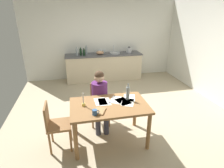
{
  "coord_description": "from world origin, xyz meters",
  "views": [
    {
      "loc": [
        -1.0,
        -3.8,
        2.32
      ],
      "look_at": [
        -0.26,
        -0.31,
        0.85
      ],
      "focal_mm": 29.6,
      "sensor_mm": 36.0,
      "label": 1
    }
  ],
  "objects_px": {
    "dining_table": "(109,110)",
    "person_seated": "(100,96)",
    "wine_glass_back_left": "(99,50)",
    "chair_side_empty": "(55,124)",
    "wine_glass_near_sink": "(104,50)",
    "bottle_wine_red": "(84,52)",
    "wine_glass_by_kettle": "(101,50)",
    "bottle_vinegar": "(81,52)",
    "coffee_mug": "(95,112)",
    "bottle_oil": "(77,52)",
    "mixing_bowl": "(100,53)",
    "wine_bottle_on_table": "(128,93)",
    "sink_unit": "(115,53)",
    "stovetop_kettle": "(129,50)",
    "book_magazine": "(100,111)",
    "chair_at_table": "(100,102)",
    "bottle_sauce": "(86,50)",
    "candlestick": "(83,102)"
  },
  "relations": [
    {
      "from": "dining_table",
      "to": "person_seated",
      "type": "bearing_deg",
      "value": 99.34
    },
    {
      "from": "dining_table",
      "to": "wine_glass_back_left",
      "type": "bearing_deg",
      "value": 84.52
    },
    {
      "from": "chair_side_empty",
      "to": "wine_glass_near_sink",
      "type": "xyz_separation_m",
      "value": [
        1.44,
        3.39,
        0.52
      ]
    },
    {
      "from": "bottle_wine_red",
      "to": "wine_glass_by_kettle",
      "type": "relative_size",
      "value": 1.58
    },
    {
      "from": "bottle_vinegar",
      "to": "coffee_mug",
      "type": "bearing_deg",
      "value": -89.71
    },
    {
      "from": "coffee_mug",
      "to": "bottle_wine_red",
      "type": "height_order",
      "value": "bottle_wine_red"
    },
    {
      "from": "bottle_oil",
      "to": "mixing_bowl",
      "type": "distance_m",
      "value": 0.76
    },
    {
      "from": "wine_glass_back_left",
      "to": "mixing_bowl",
      "type": "bearing_deg",
      "value": -88.14
    },
    {
      "from": "wine_bottle_on_table",
      "to": "wine_glass_back_left",
      "type": "height_order",
      "value": "wine_bottle_on_table"
    },
    {
      "from": "bottle_oil",
      "to": "wine_bottle_on_table",
      "type": "bearing_deg",
      "value": -75.36
    },
    {
      "from": "sink_unit",
      "to": "bottle_wine_red",
      "type": "bearing_deg",
      "value": -174.7
    },
    {
      "from": "dining_table",
      "to": "stovetop_kettle",
      "type": "bearing_deg",
      "value": 67.58
    },
    {
      "from": "wine_bottle_on_table",
      "to": "wine_glass_back_left",
      "type": "distance_m",
      "value": 3.28
    },
    {
      "from": "coffee_mug",
      "to": "book_magazine",
      "type": "height_order",
      "value": "coffee_mug"
    },
    {
      "from": "bottle_vinegar",
      "to": "bottle_wine_red",
      "type": "xyz_separation_m",
      "value": [
        0.1,
        -0.05,
        -0.0
      ]
    },
    {
      "from": "wine_glass_back_left",
      "to": "person_seated",
      "type": "bearing_deg",
      "value": -98.12
    },
    {
      "from": "chair_at_table",
      "to": "book_magazine",
      "type": "relative_size",
      "value": 3.76
    },
    {
      "from": "wine_bottle_on_table",
      "to": "wine_glass_near_sink",
      "type": "distance_m",
      "value": 3.28
    },
    {
      "from": "chair_at_table",
      "to": "wine_glass_by_kettle",
      "type": "relative_size",
      "value": 5.58
    },
    {
      "from": "dining_table",
      "to": "chair_side_empty",
      "type": "distance_m",
      "value": 0.95
    },
    {
      "from": "coffee_mug",
      "to": "bottle_oil",
      "type": "relative_size",
      "value": 0.41
    },
    {
      "from": "coffee_mug",
      "to": "person_seated",
      "type": "bearing_deg",
      "value": 75.87
    },
    {
      "from": "bottle_oil",
      "to": "bottle_wine_red",
      "type": "relative_size",
      "value": 1.16
    },
    {
      "from": "wine_bottle_on_table",
      "to": "chair_side_empty",
      "type": "bearing_deg",
      "value": -175.07
    },
    {
      "from": "bottle_vinegar",
      "to": "wine_glass_by_kettle",
      "type": "relative_size",
      "value": 1.63
    },
    {
      "from": "bottle_sauce",
      "to": "candlestick",
      "type": "bearing_deg",
      "value": -95.77
    },
    {
      "from": "candlestick",
      "to": "bottle_vinegar",
      "type": "height_order",
      "value": "bottle_vinegar"
    },
    {
      "from": "dining_table",
      "to": "bottle_vinegar",
      "type": "height_order",
      "value": "bottle_vinegar"
    },
    {
      "from": "wine_bottle_on_table",
      "to": "mixing_bowl",
      "type": "bearing_deg",
      "value": 90.74
    },
    {
      "from": "candlestick",
      "to": "book_magazine",
      "type": "xyz_separation_m",
      "value": [
        0.24,
        -0.24,
        -0.06
      ]
    },
    {
      "from": "chair_side_empty",
      "to": "candlestick",
      "type": "distance_m",
      "value": 0.6
    },
    {
      "from": "bottle_oil",
      "to": "bottle_sauce",
      "type": "xyz_separation_m",
      "value": [
        0.31,
        0.15,
        0.01
      ]
    },
    {
      "from": "wine_glass_by_kettle",
      "to": "book_magazine",
      "type": "bearing_deg",
      "value": -99.37
    },
    {
      "from": "wine_glass_by_kettle",
      "to": "sink_unit",
      "type": "bearing_deg",
      "value": -18.3
    },
    {
      "from": "coffee_mug",
      "to": "sink_unit",
      "type": "xyz_separation_m",
      "value": [
        1.12,
        3.52,
        0.12
      ]
    },
    {
      "from": "bottle_vinegar",
      "to": "mixing_bowl",
      "type": "xyz_separation_m",
      "value": [
        0.63,
        0.0,
        -0.05
      ]
    },
    {
      "from": "bottle_vinegar",
      "to": "wine_glass_by_kettle",
      "type": "xyz_separation_m",
      "value": [
        0.7,
        0.19,
        0.0
      ]
    },
    {
      "from": "sink_unit",
      "to": "bottle_vinegar",
      "type": "bearing_deg",
      "value": -177.77
    },
    {
      "from": "candlestick",
      "to": "wine_glass_near_sink",
      "type": "xyz_separation_m",
      "value": [
        0.95,
        3.35,
        0.18
      ]
    },
    {
      "from": "dining_table",
      "to": "coffee_mug",
      "type": "bearing_deg",
      "value": -135.94
    },
    {
      "from": "person_seated",
      "to": "bottle_wine_red",
      "type": "distance_m",
      "value": 2.66
    },
    {
      "from": "person_seated",
      "to": "stovetop_kettle",
      "type": "bearing_deg",
      "value": 62.43
    },
    {
      "from": "wine_glass_near_sink",
      "to": "wine_glass_by_kettle",
      "type": "bearing_deg",
      "value": 180.0
    },
    {
      "from": "wine_bottle_on_table",
      "to": "wine_glass_back_left",
      "type": "relative_size",
      "value": 2.04
    },
    {
      "from": "coffee_mug",
      "to": "wine_glass_back_left",
      "type": "relative_size",
      "value": 0.75
    },
    {
      "from": "bottle_oil",
      "to": "wine_glass_by_kettle",
      "type": "distance_m",
      "value": 0.85
    },
    {
      "from": "wine_glass_by_kettle",
      "to": "stovetop_kettle",
      "type": "bearing_deg",
      "value": -9.02
    },
    {
      "from": "chair_at_table",
      "to": "chair_side_empty",
      "type": "distance_m",
      "value": 1.08
    },
    {
      "from": "bottle_sauce",
      "to": "wine_glass_near_sink",
      "type": "relative_size",
      "value": 1.92
    },
    {
      "from": "book_magazine",
      "to": "stovetop_kettle",
      "type": "distance_m",
      "value": 3.77
    }
  ]
}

